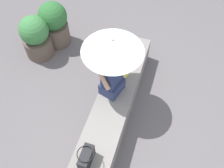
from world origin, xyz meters
TOP-DOWN VIEW (x-y plane):
  - ground_plane at (0.00, 0.00)m, footprint 14.00×14.00m
  - stone_bench at (0.00, 0.00)m, footprint 3.03×0.53m
  - person_seated at (-0.25, -0.08)m, footprint 0.51×0.37m
  - parasol at (-0.34, -0.10)m, footprint 0.87×0.87m
  - handbag_black at (0.93, -0.05)m, footprint 0.30×0.22m
  - tote_bag_canvas at (-1.08, -0.06)m, footprint 0.28×0.21m
  - magazine at (-0.69, 0.01)m, footprint 0.33×0.28m
  - planter_near at (-1.37, -1.60)m, footprint 0.54×0.54m
  - planter_far at (-0.97, -1.79)m, footprint 0.54×0.54m

SIDE VIEW (x-z plane):
  - ground_plane at x=0.00m, z-range 0.00..0.00m
  - stone_bench at x=0.00m, z-range 0.00..0.46m
  - planter_far at x=-0.97m, z-range 0.00..0.87m
  - magazine at x=-0.69m, z-range 0.46..0.47m
  - planter_near at x=-1.37m, z-range 0.01..0.94m
  - handbag_black at x=0.93m, z-range 0.46..0.73m
  - tote_bag_canvas at x=-1.08m, z-range 0.46..0.80m
  - person_seated at x=-0.25m, z-range 0.40..1.30m
  - parasol at x=-0.34m, z-range 0.85..1.88m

